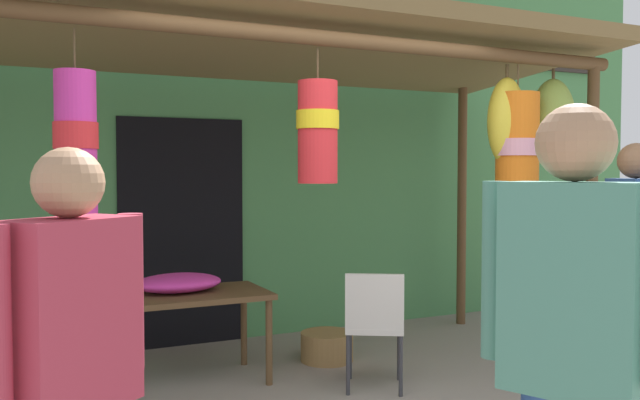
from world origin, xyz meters
TOP-DOWN VIEW (x-y plane):
  - shop_facade at (-0.00, 2.44)m, footprint 9.99×0.29m
  - market_stall_canopy at (0.20, 0.99)m, footprint 5.06×2.13m
  - display_table at (-0.66, 1.24)m, footprint 1.17×0.66m
  - flower_heap_on_table at (-0.68, 1.30)m, footprint 0.63×0.44m
  - folding_chair at (0.50, 0.52)m, footprint 0.55×0.55m
  - wicker_basket_by_table at (0.52, 1.33)m, footprint 0.43×0.43m
  - vendor_in_orange at (-1.64, -1.29)m, footprint 0.50×0.41m
  - customer_foreground at (1.93, -0.41)m, footprint 0.36×0.56m
  - shopper_by_bananas at (-0.26, -1.99)m, footprint 0.37×0.54m

SIDE VIEW (x-z plane):
  - wicker_basket_by_table at x=0.52m, z-range 0.00..0.23m
  - folding_chair at x=0.50m, z-range 0.08..0.92m
  - display_table at x=-0.66m, z-range 0.25..0.92m
  - flower_heap_on_table at x=-0.68m, z-range 0.66..0.80m
  - vendor_in_orange at x=-1.64m, z-range 0.14..1.76m
  - customer_foreground at x=1.93m, z-range 0.16..1.89m
  - shopper_by_bananas at x=-0.26m, z-range 0.17..1.91m
  - shop_facade at x=0.00m, z-range 0.00..4.51m
  - market_stall_canopy at x=0.20m, z-range 1.00..3.63m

